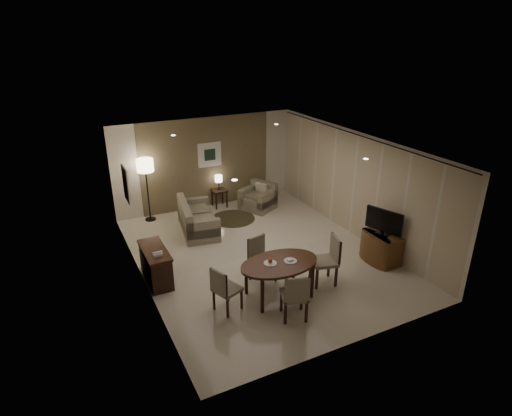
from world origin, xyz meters
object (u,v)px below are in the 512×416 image
chair_left (227,289)px  floor_lamp (148,190)px  chair_right (324,261)px  console_desk (156,265)px  chair_far (263,261)px  side_table (219,198)px  chair_near (294,295)px  dining_table (279,279)px  armchair (258,197)px  tv_cabinet (381,247)px  sofa (198,217)px

chair_left → floor_lamp: 4.88m
chair_right → console_desk: bearing=-103.4°
chair_far → floor_lamp: (-1.41, 4.24, 0.40)m
console_desk → floor_lamp: (0.63, 3.21, 0.52)m
side_table → chair_near: bearing=-97.9°
dining_table → chair_left: chair_left is taller
floor_lamp → chair_far: bearing=-71.6°
armchair → side_table: size_ratio=1.62×
console_desk → tv_cabinet: 5.11m
console_desk → tv_cabinet: bearing=-17.1°
sofa → armchair: sofa is taller
chair_right → floor_lamp: 5.50m
dining_table → side_table: dining_table is taller
chair_far → chair_left: size_ratio=1.04×
armchair → floor_lamp: (-3.09, 0.65, 0.50)m
console_desk → armchair: armchair is taller
sofa → chair_far: bearing=-162.5°
tv_cabinet → armchair: 4.22m
side_table → armchair: bearing=-35.0°
dining_table → armchair: (1.65, 4.23, 0.01)m
sofa → tv_cabinet: bearing=-126.9°
floor_lamp → sofa: bearing=-52.4°
tv_cabinet → sofa: size_ratio=0.52×
chair_right → side_table: bearing=-161.0°
chair_near → side_table: chair_near is taller
tv_cabinet → sofa: 4.73m
chair_left → dining_table: bearing=-112.9°
tv_cabinet → console_desk: bearing=162.9°
tv_cabinet → chair_left: 3.93m
side_table → floor_lamp: bearing=-179.3°
console_desk → chair_far: bearing=-26.8°
console_desk → sofa: sofa is taller
chair_left → armchair: 5.02m
chair_right → side_table: chair_right is taller
console_desk → chair_far: 2.29m
armchair → chair_far: bearing=-53.1°
sofa → floor_lamp: size_ratio=0.97×
dining_table → side_table: size_ratio=2.98×
chair_near → chair_left: 1.27m
chair_near → chair_right: 1.38m
chair_far → chair_right: bearing=-42.6°
dining_table → sofa: bearing=97.2°
side_table → sofa: bearing=-130.9°
console_desk → armchair: (3.73, 2.56, 0.02)m
tv_cabinet → side_table: bearing=114.2°
sofa → side_table: size_ratio=3.17×
dining_table → chair_left: (-1.11, 0.03, 0.09)m
chair_left → chair_right: bearing=-111.9°
chair_far → sofa: (-0.42, 2.95, -0.08)m
chair_left → chair_right: 2.19m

